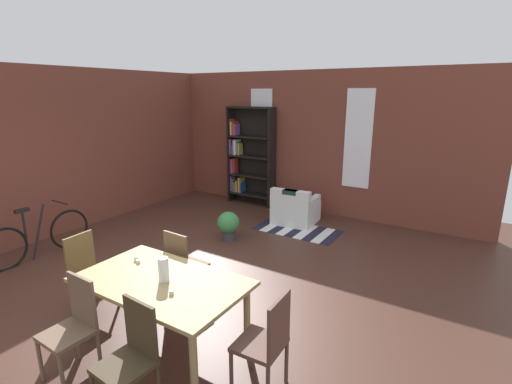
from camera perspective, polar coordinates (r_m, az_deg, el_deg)
ground_plane at (r=5.12m, az=-15.36°, el=-15.78°), size 11.74×11.74×0.00m
back_wall_brick at (r=8.25m, az=7.86°, el=7.50°), size 7.45×0.12×3.03m
left_wall_brick at (r=7.31m, az=-34.14°, el=4.09°), size 0.12×10.03×3.03m
window_pane_0 at (r=8.69m, az=0.82°, el=9.02°), size 0.55×0.02×1.97m
window_pane_1 at (r=7.78m, az=15.35°, el=7.78°), size 0.55×0.02×1.97m
dining_table at (r=4.02m, az=-14.21°, el=-13.88°), size 1.73×1.02×0.74m
vase_on_table at (r=3.90m, az=-13.96°, el=-11.42°), size 0.11×0.11×0.25m
tealight_candle_0 at (r=3.70m, az=-12.80°, el=-14.74°), size 0.04×0.04×0.04m
tealight_candle_1 at (r=4.47m, az=-17.90°, el=-9.65°), size 0.04×0.04×0.05m
tealight_candle_2 at (r=4.40m, az=-17.54°, el=-10.09°), size 0.04×0.04×0.04m
dining_chair_head_right at (r=3.44m, az=1.69°, el=-21.79°), size 0.42×0.42×0.95m
dining_chair_near_right at (r=3.45m, az=-18.55°, el=-22.56°), size 0.42×0.42×0.95m
dining_chair_near_left at (r=4.00m, az=-26.11°, el=-17.71°), size 0.41×0.41×0.95m
dining_chair_far_left at (r=4.80m, az=-11.04°, el=-10.72°), size 0.42×0.42×0.95m
dining_chair_head_left at (r=4.98m, az=-24.31°, el=-10.87°), size 0.42×0.42×0.95m
bookshelf_tall at (r=8.75m, az=-1.27°, el=5.41°), size 1.15×0.32×2.26m
armchair_white at (r=7.58m, az=6.00°, el=-2.69°), size 0.86×0.86×0.75m
bicycle_second at (r=6.90m, az=-30.29°, el=-6.02°), size 0.44×1.70×0.89m
potted_plant_by_shelf at (r=6.69m, az=-4.26°, el=-4.97°), size 0.39×0.39×0.52m
striped_rug at (r=7.27m, az=6.35°, el=-5.78°), size 1.60×0.82×0.01m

